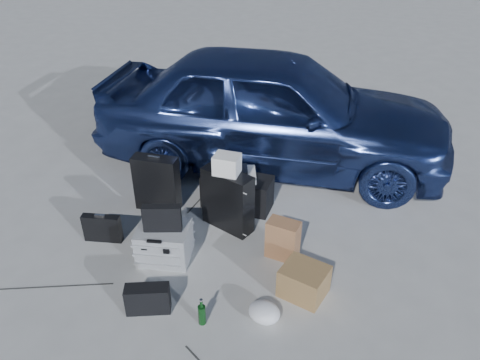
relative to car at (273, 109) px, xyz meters
name	(u,v)px	position (x,y,z in m)	size (l,w,h in m)	color
ground	(188,279)	(-0.35, -2.46, -0.77)	(60.00, 60.00, 0.00)	#AEAEA9
car	(273,109)	(0.00, 0.00, 0.00)	(1.81, 4.50, 1.53)	navy
pelican_case	(164,243)	(-0.67, -2.21, -0.58)	(0.50, 0.41, 0.37)	#949699
laptop_bag	(162,218)	(-0.66, -2.23, -0.26)	(0.37, 0.09, 0.27)	black
briefcase	(102,228)	(-1.41, -2.11, -0.61)	(0.40, 0.09, 0.31)	black
suitcase_left	(157,183)	(-1.07, -1.41, -0.44)	(0.51, 0.18, 0.66)	black
suitcase_right	(228,200)	(-0.19, -1.56, -0.42)	(0.57, 0.21, 0.69)	black
white_carton	(227,164)	(-0.19, -1.57, 0.02)	(0.26, 0.21, 0.21)	white
duffel_bag	(237,191)	(-0.19, -1.16, -0.57)	(0.80, 0.34, 0.40)	black
flat_box_white	(237,175)	(-0.19, -1.18, -0.33)	(0.43, 0.32, 0.07)	white
flat_box_black	(235,170)	(-0.20, -1.20, -0.26)	(0.28, 0.20, 0.06)	black
kraft_bag	(283,239)	(0.47, -1.91, -0.56)	(0.31, 0.19, 0.42)	#9C6744
cardboard_box	(304,281)	(0.74, -2.38, -0.62)	(0.39, 0.34, 0.29)	olive
plastic_bag	(264,312)	(0.45, -2.77, -0.69)	(0.29, 0.25, 0.16)	silver
messenger_bag	(148,299)	(-0.55, -2.91, -0.63)	(0.38, 0.14, 0.27)	black
green_bottle	(202,312)	(-0.05, -2.94, -0.63)	(0.07, 0.07, 0.26)	black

